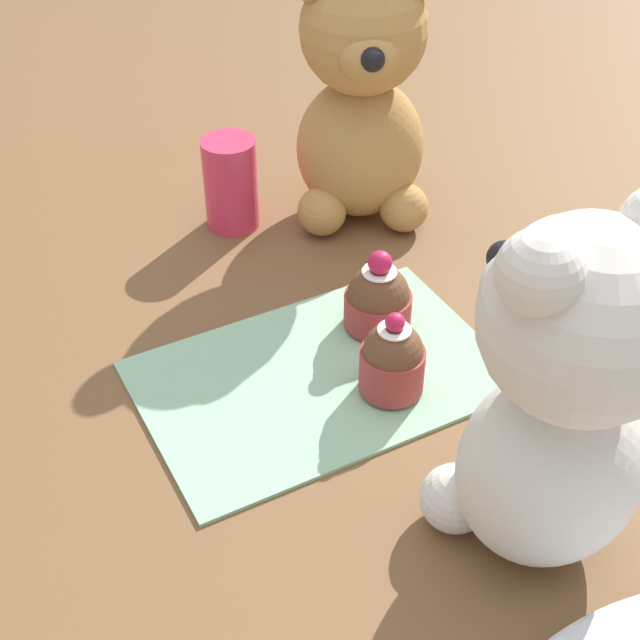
{
  "coord_description": "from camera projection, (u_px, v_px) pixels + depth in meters",
  "views": [
    {
      "loc": [
        0.23,
        0.44,
        0.46
      ],
      "look_at": [
        0.0,
        0.0,
        0.06
      ],
      "focal_mm": 50.0,
      "sensor_mm": 36.0,
      "label": 1
    }
  ],
  "objects": [
    {
      "name": "knitted_placemat",
      "position": [
        320.0,
        375.0,
        0.67
      ],
      "size": [
        0.27,
        0.18,
        0.01
      ],
      "primitive_type": "cube",
      "color": "#8EBC99",
      "rests_on": "ground_plane"
    },
    {
      "name": "juice_glass",
      "position": [
        231.0,
        183.0,
        0.81
      ],
      "size": [
        0.05,
        0.05,
        0.09
      ],
      "primitive_type": "cylinder",
      "color": "#DB3356",
      "rests_on": "ground_plane"
    },
    {
      "name": "teddy_bear_cream",
      "position": [
        562.0,
        396.0,
        0.49
      ],
      "size": [
        0.12,
        0.13,
        0.24
      ],
      "rotation": [
        0.0,
        0.0,
        0.04
      ],
      "color": "silver",
      "rests_on": "ground_plane"
    },
    {
      "name": "teddy_bear_tan",
      "position": [
        362.0,
        97.0,
        0.78
      ],
      "size": [
        0.15,
        0.14,
        0.24
      ],
      "rotation": [
        0.0,
        0.0,
        2.73
      ],
      "color": "#B78447",
      "rests_on": "ground_plane"
    },
    {
      "name": "cupcake_near_tan_bear",
      "position": [
        378.0,
        299.0,
        0.7
      ],
      "size": [
        0.05,
        0.05,
        0.07
      ],
      "color": "#993333",
      "rests_on": "knitted_placemat"
    },
    {
      "name": "ground_plane",
      "position": [
        320.0,
        378.0,
        0.67
      ],
      "size": [
        4.0,
        4.0,
        0.0
      ],
      "primitive_type": "plane",
      "color": "brown"
    },
    {
      "name": "cupcake_near_cream_bear",
      "position": [
        392.0,
        360.0,
        0.64
      ],
      "size": [
        0.05,
        0.05,
        0.07
      ],
      "color": "#993333",
      "rests_on": "knitted_placemat"
    }
  ]
}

